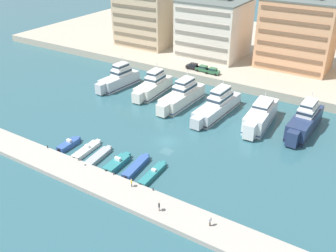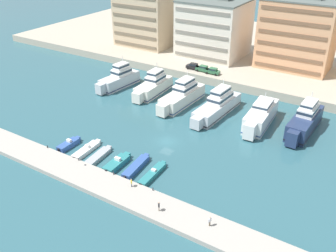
{
  "view_description": "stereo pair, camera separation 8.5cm",
  "coord_description": "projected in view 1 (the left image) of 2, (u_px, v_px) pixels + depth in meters",
  "views": [
    {
      "loc": [
        35.57,
        -56.65,
        40.18
      ],
      "look_at": [
        -0.9,
        1.89,
        2.5
      ],
      "focal_mm": 40.0,
      "sensor_mm": 36.0,
      "label": 1
    },
    {
      "loc": [
        35.65,
        -56.6,
        40.18
      ],
      "look_at": [
        -0.9,
        1.89,
        2.5
      ],
      "focal_mm": 40.0,
      "sensor_mm": 36.0,
      "label": 2
    }
  ],
  "objects": [
    {
      "name": "car_green_left",
      "position": [
        203.0,
        68.0,
        107.22
      ],
      "size": [
        4.13,
        1.99,
        1.8
      ],
      "color": "#2D6642",
      "rests_on": "quay_promenade"
    },
    {
      "name": "pedestrian_mid_deck",
      "position": [
        210.0,
        220.0,
        54.62
      ],
      "size": [
        0.34,
        0.65,
        1.72
      ],
      "color": "#7A6B56",
      "rests_on": "pier_dock"
    },
    {
      "name": "apartment_block_mid_left",
      "position": [
        297.0,
        34.0,
        106.61
      ],
      "size": [
        20.54,
        13.97,
        21.62
      ],
      "color": "tan",
      "rests_on": "quay_promenade"
    },
    {
      "name": "car_black_far_left",
      "position": [
        193.0,
        66.0,
        108.93
      ],
      "size": [
        4.15,
        2.02,
        1.8
      ],
      "color": "black",
      "rests_on": "quay_promenade"
    },
    {
      "name": "pier_dock",
      "position": [
        109.0,
        187.0,
        63.87
      ],
      "size": [
        120.0,
        6.0,
        0.85
      ],
      "primitive_type": "cube",
      "color": "#A8A399",
      "rests_on": "ground"
    },
    {
      "name": "motorboat_teal_center_left",
      "position": [
        117.0,
        163.0,
        69.91
      ],
      "size": [
        2.36,
        7.07,
        1.69
      ],
      "color": "teal",
      "rests_on": "ground"
    },
    {
      "name": "yacht_silver_far_left",
      "position": [
        119.0,
        79.0,
        102.79
      ],
      "size": [
        5.28,
        15.31,
        8.2
      ],
      "color": "silver",
      "rests_on": "ground"
    },
    {
      "name": "pedestrian_near_edge",
      "position": [
        131.0,
        182.0,
        62.82
      ],
      "size": [
        0.44,
        0.49,
        1.57
      ],
      "color": "#282D3D",
      "rests_on": "pier_dock"
    },
    {
      "name": "yacht_white_center",
      "position": [
        260.0,
        116.0,
        83.34
      ],
      "size": [
        5.04,
        16.85,
        7.06
      ],
      "color": "white",
      "rests_on": "ground"
    },
    {
      "name": "bollard_east",
      "position": [
        153.0,
        189.0,
        62.19
      ],
      "size": [
        0.2,
        0.2,
        0.61
      ],
      "color": "#2D2D33",
      "rests_on": "pier_dock"
    },
    {
      "name": "motorboat_blue_center",
      "position": [
        136.0,
        167.0,
        68.96
      ],
      "size": [
        2.42,
        8.41,
        1.06
      ],
      "color": "#33569E",
      "rests_on": "ground"
    },
    {
      "name": "motorboat_grey_mid_left",
      "position": [
        98.0,
        157.0,
        72.05
      ],
      "size": [
        2.45,
        8.03,
        0.87
      ],
      "color": "#9EA3A8",
      "rests_on": "ground"
    },
    {
      "name": "motorboat_blue_far_left",
      "position": [
        69.0,
        144.0,
        75.78
      ],
      "size": [
        1.82,
        5.95,
        1.63
      ],
      "color": "#33569E",
      "rests_on": "ground"
    },
    {
      "name": "pedestrian_far_side",
      "position": [
        159.0,
        206.0,
        57.52
      ],
      "size": [
        0.45,
        0.53,
        1.66
      ],
      "color": "#7A6B56",
      "rests_on": "pier_dock"
    },
    {
      "name": "apartment_block_left",
      "position": [
        214.0,
        28.0,
        117.37
      ],
      "size": [
        19.48,
        18.35,
        19.35
      ],
      "color": "silver",
      "rests_on": "quay_promenade"
    },
    {
      "name": "yacht_silver_center_left",
      "position": [
        217.0,
        105.0,
        88.14
      ],
      "size": [
        5.37,
        19.53,
        7.96
      ],
      "color": "silver",
      "rests_on": "ground"
    },
    {
      "name": "quay_promenade",
      "position": [
        271.0,
        52.0,
        127.39
      ],
      "size": [
        180.0,
        70.0,
        2.32
      ],
      "primitive_type": "cube",
      "color": "#ADA38E",
      "rests_on": "ground"
    },
    {
      "name": "motorboat_teal_center_right",
      "position": [
        153.0,
        174.0,
        67.07
      ],
      "size": [
        1.83,
        8.29,
        1.26
      ],
      "color": "teal",
      "rests_on": "ground"
    },
    {
      "name": "bollard_west_mid",
      "position": [
        79.0,
        159.0,
        69.99
      ],
      "size": [
        0.2,
        0.2,
        0.61
      ],
      "color": "#2D2D33",
      "rests_on": "pier_dock"
    },
    {
      "name": "ground_plane",
      "position": [
        167.0,
        141.0,
        77.97
      ],
      "size": [
        400.0,
        400.0,
        0.0
      ],
      "primitive_type": "plane",
      "color": "#2D5B66"
    },
    {
      "name": "bollard_east_mid",
      "position": [
        114.0,
        173.0,
        66.09
      ],
      "size": [
        0.2,
        0.2,
        0.61
      ],
      "color": "#2D2D33",
      "rests_on": "pier_dock"
    },
    {
      "name": "bollard_west",
      "position": [
        47.0,
        147.0,
        73.89
      ],
      "size": [
        0.2,
        0.2,
        0.61
      ],
      "color": "#2D2D33",
      "rests_on": "pier_dock"
    },
    {
      "name": "motorboat_white_left",
      "position": [
        87.0,
        150.0,
        74.26
      ],
      "size": [
        2.25,
        7.97,
        1.36
      ],
      "color": "white",
      "rests_on": "ground"
    },
    {
      "name": "yacht_ivory_mid_left",
      "position": [
        182.0,
        96.0,
        92.89
      ],
      "size": [
        5.2,
        18.03,
        8.09
      ],
      "color": "silver",
      "rests_on": "ground"
    },
    {
      "name": "apartment_block_far_left",
      "position": [
        147.0,
        7.0,
        126.37
      ],
      "size": [
        19.02,
        15.83,
        27.19
      ],
      "color": "#C6AD89",
      "rests_on": "quay_promenade"
    },
    {
      "name": "yacht_ivory_left",
      "position": [
        153.0,
        86.0,
        98.8
      ],
      "size": [
        4.83,
        15.86,
        7.88
      ],
      "color": "silver",
      "rests_on": "ground"
    },
    {
      "name": "yacht_navy_center_right",
      "position": [
        305.0,
        121.0,
        80.66
      ],
      "size": [
        4.75,
        17.41,
        8.47
      ],
      "color": "navy",
      "rests_on": "ground"
    },
    {
      "name": "car_green_mid_left",
      "position": [
        213.0,
        71.0,
        105.49
      ],
      "size": [
        4.12,
        1.97,
        1.8
      ],
      "color": "#2D6642",
      "rests_on": "quay_promenade"
    }
  ]
}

